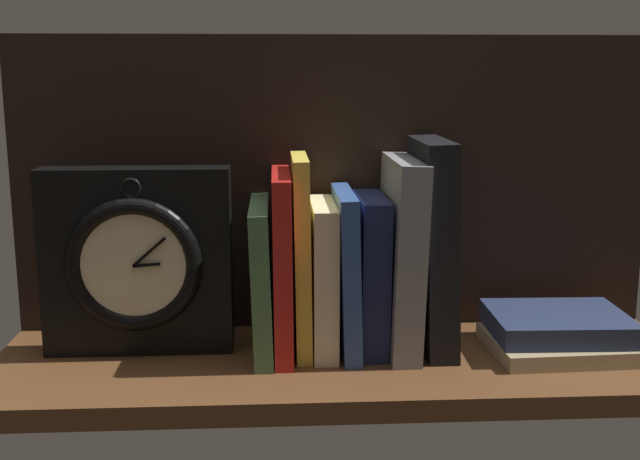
{
  "coord_description": "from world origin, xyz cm",
  "views": [
    {
      "loc": [
        -7.88,
        -87.55,
        33.06
      ],
      "look_at": [
        -2.55,
        3.39,
        14.62
      ],
      "focal_mm": 44.02,
      "sensor_mm": 36.0,
      "label": 1
    }
  ],
  "objects_px": {
    "book_black_skeptic": "(432,245)",
    "book_stack_side": "(557,332)",
    "book_cream_twain": "(323,276)",
    "book_blue_modern": "(346,271)",
    "book_red_requiem": "(282,262)",
    "book_green_romantic": "(262,277)",
    "book_navy_bierce": "(371,273)",
    "book_yellow_seinlanguage": "(301,254)",
    "book_gray_chess": "(401,254)",
    "framed_clock": "(137,262)"
  },
  "relations": [
    {
      "from": "book_black_skeptic",
      "to": "book_stack_side",
      "type": "bearing_deg",
      "value": -9.59
    },
    {
      "from": "book_cream_twain",
      "to": "book_blue_modern",
      "type": "xyz_separation_m",
      "value": [
        0.03,
        0.0,
        0.01
      ]
    },
    {
      "from": "book_red_requiem",
      "to": "book_cream_twain",
      "type": "height_order",
      "value": "book_red_requiem"
    },
    {
      "from": "book_red_requiem",
      "to": "book_black_skeptic",
      "type": "relative_size",
      "value": 0.85
    },
    {
      "from": "book_green_romantic",
      "to": "book_cream_twain",
      "type": "xyz_separation_m",
      "value": [
        0.07,
        0.0,
        0.0
      ]
    },
    {
      "from": "book_blue_modern",
      "to": "book_navy_bierce",
      "type": "distance_m",
      "value": 0.03
    },
    {
      "from": "book_yellow_seinlanguage",
      "to": "book_cream_twain",
      "type": "height_order",
      "value": "book_yellow_seinlanguage"
    },
    {
      "from": "book_green_romantic",
      "to": "book_red_requiem",
      "type": "relative_size",
      "value": 0.83
    },
    {
      "from": "book_yellow_seinlanguage",
      "to": "book_black_skeptic",
      "type": "relative_size",
      "value": 0.93
    },
    {
      "from": "book_stack_side",
      "to": "book_red_requiem",
      "type": "bearing_deg",
      "value": 175.62
    },
    {
      "from": "book_gray_chess",
      "to": "book_stack_side",
      "type": "xyz_separation_m",
      "value": [
        0.19,
        -0.03,
        -0.09
      ]
    },
    {
      "from": "book_green_romantic",
      "to": "book_black_skeptic",
      "type": "relative_size",
      "value": 0.71
    },
    {
      "from": "book_blue_modern",
      "to": "framed_clock",
      "type": "distance_m",
      "value": 0.25
    },
    {
      "from": "book_black_skeptic",
      "to": "framed_clock",
      "type": "relative_size",
      "value": 1.14
    },
    {
      "from": "book_red_requiem",
      "to": "book_navy_bierce",
      "type": "relative_size",
      "value": 1.16
    },
    {
      "from": "book_navy_bierce",
      "to": "book_black_skeptic",
      "type": "distance_m",
      "value": 0.08
    },
    {
      "from": "book_navy_bierce",
      "to": "book_gray_chess",
      "type": "height_order",
      "value": "book_gray_chess"
    },
    {
      "from": "book_red_requiem",
      "to": "book_stack_side",
      "type": "bearing_deg",
      "value": -4.38
    },
    {
      "from": "book_green_romantic",
      "to": "book_navy_bierce",
      "type": "height_order",
      "value": "book_navy_bierce"
    },
    {
      "from": "book_red_requiem",
      "to": "book_stack_side",
      "type": "xyz_separation_m",
      "value": [
        0.33,
        -0.03,
        -0.08
      ]
    },
    {
      "from": "book_red_requiem",
      "to": "book_navy_bierce",
      "type": "distance_m",
      "value": 0.11
    },
    {
      "from": "book_stack_side",
      "to": "book_green_romantic",
      "type": "bearing_deg",
      "value": 175.92
    },
    {
      "from": "book_black_skeptic",
      "to": "framed_clock",
      "type": "distance_m",
      "value": 0.35
    },
    {
      "from": "book_blue_modern",
      "to": "book_stack_side",
      "type": "xyz_separation_m",
      "value": [
        0.25,
        -0.03,
        -0.07
      ]
    },
    {
      "from": "book_cream_twain",
      "to": "book_navy_bierce",
      "type": "height_order",
      "value": "book_navy_bierce"
    },
    {
      "from": "book_blue_modern",
      "to": "framed_clock",
      "type": "xyz_separation_m",
      "value": [
        -0.25,
        -0.0,
        0.02
      ]
    },
    {
      "from": "book_red_requiem",
      "to": "book_blue_modern",
      "type": "relative_size",
      "value": 1.12
    },
    {
      "from": "book_red_requiem",
      "to": "book_black_skeptic",
      "type": "xyz_separation_m",
      "value": [
        0.18,
        0.0,
        0.02
      ]
    },
    {
      "from": "book_green_romantic",
      "to": "book_navy_bierce",
      "type": "relative_size",
      "value": 0.96
    },
    {
      "from": "framed_clock",
      "to": "book_gray_chess",
      "type": "bearing_deg",
      "value": 0.34
    },
    {
      "from": "book_cream_twain",
      "to": "book_stack_side",
      "type": "xyz_separation_m",
      "value": [
        0.28,
        -0.03,
        -0.07
      ]
    },
    {
      "from": "book_blue_modern",
      "to": "book_gray_chess",
      "type": "bearing_deg",
      "value": 0.0
    },
    {
      "from": "book_red_requiem",
      "to": "book_gray_chess",
      "type": "xyz_separation_m",
      "value": [
        0.14,
        0.0,
        0.01
      ]
    },
    {
      "from": "book_navy_bierce",
      "to": "book_gray_chess",
      "type": "bearing_deg",
      "value": 0.0
    },
    {
      "from": "book_red_requiem",
      "to": "book_black_skeptic",
      "type": "bearing_deg",
      "value": 0.0
    },
    {
      "from": "book_yellow_seinlanguage",
      "to": "book_gray_chess",
      "type": "relative_size",
      "value": 1.02
    },
    {
      "from": "book_gray_chess",
      "to": "book_black_skeptic",
      "type": "bearing_deg",
      "value": 0.0
    },
    {
      "from": "book_yellow_seinlanguage",
      "to": "book_red_requiem",
      "type": "bearing_deg",
      "value": 180.0
    },
    {
      "from": "book_cream_twain",
      "to": "book_black_skeptic",
      "type": "distance_m",
      "value": 0.14
    },
    {
      "from": "book_navy_bierce",
      "to": "book_gray_chess",
      "type": "xyz_separation_m",
      "value": [
        0.04,
        0.0,
        0.02
      ]
    },
    {
      "from": "book_red_requiem",
      "to": "book_navy_bierce",
      "type": "xyz_separation_m",
      "value": [
        0.11,
        0.0,
        -0.01
      ]
    },
    {
      "from": "book_yellow_seinlanguage",
      "to": "book_navy_bierce",
      "type": "xyz_separation_m",
      "value": [
        0.08,
        0.0,
        -0.02
      ]
    },
    {
      "from": "book_cream_twain",
      "to": "book_red_requiem",
      "type": "bearing_deg",
      "value": 180.0
    },
    {
      "from": "book_green_romantic",
      "to": "book_cream_twain",
      "type": "relative_size",
      "value": 1.0
    },
    {
      "from": "book_green_romantic",
      "to": "framed_clock",
      "type": "relative_size",
      "value": 0.8
    },
    {
      "from": "book_stack_side",
      "to": "book_cream_twain",
      "type": "bearing_deg",
      "value": 174.86
    },
    {
      "from": "book_green_romantic",
      "to": "book_stack_side",
      "type": "relative_size",
      "value": 1.05
    },
    {
      "from": "book_green_romantic",
      "to": "book_blue_modern",
      "type": "distance_m",
      "value": 0.1
    },
    {
      "from": "book_blue_modern",
      "to": "book_navy_bierce",
      "type": "height_order",
      "value": "book_blue_modern"
    },
    {
      "from": "book_black_skeptic",
      "to": "framed_clock",
      "type": "height_order",
      "value": "book_black_skeptic"
    }
  ]
}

